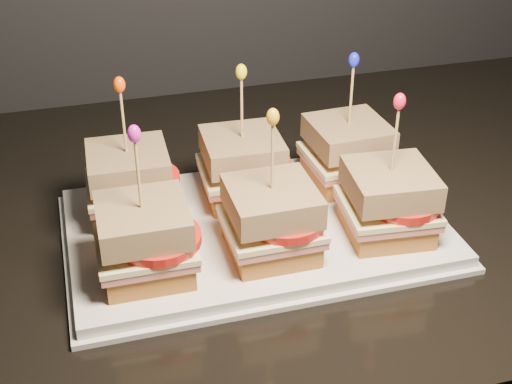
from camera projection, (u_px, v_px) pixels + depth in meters
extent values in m
cube|color=black|center=(369.00, 194.00, 0.88)|extent=(2.59, 0.67, 0.04)
cube|color=silver|center=(256.00, 228.00, 0.77)|extent=(0.39, 0.24, 0.02)
cube|color=silver|center=(256.00, 233.00, 0.77)|extent=(0.41, 0.26, 0.01)
cube|color=brown|center=(132.00, 203.00, 0.77)|extent=(0.08, 0.08, 0.02)
cube|color=#C35E58|center=(131.00, 190.00, 0.77)|extent=(0.09, 0.09, 0.01)
cube|color=#F6ECA4|center=(130.00, 185.00, 0.76)|extent=(0.09, 0.09, 0.01)
cylinder|color=red|center=(142.00, 180.00, 0.76)|extent=(0.08, 0.08, 0.01)
cube|color=#4D220A|center=(128.00, 164.00, 0.75)|extent=(0.09, 0.09, 0.03)
cylinder|color=tan|center=(124.00, 126.00, 0.73)|extent=(0.00, 0.00, 0.09)
ellipsoid|color=#FC4D06|center=(119.00, 85.00, 0.70)|extent=(0.01, 0.01, 0.02)
cube|color=brown|center=(243.00, 187.00, 0.80)|extent=(0.08, 0.08, 0.02)
cube|color=#C35E58|center=(242.00, 175.00, 0.80)|extent=(0.09, 0.09, 0.01)
cube|color=#F6ECA4|center=(242.00, 169.00, 0.79)|extent=(0.09, 0.09, 0.01)
cylinder|color=red|center=(254.00, 165.00, 0.79)|extent=(0.08, 0.08, 0.01)
cube|color=#4D220A|center=(242.00, 149.00, 0.78)|extent=(0.09, 0.09, 0.03)
cylinder|color=tan|center=(242.00, 112.00, 0.75)|extent=(0.00, 0.00, 0.09)
ellipsoid|color=#FDE609|center=(241.00, 72.00, 0.73)|extent=(0.01, 0.01, 0.02)
cube|color=brown|center=(346.00, 172.00, 0.83)|extent=(0.09, 0.09, 0.02)
cube|color=#C35E58|center=(346.00, 160.00, 0.82)|extent=(0.09, 0.09, 0.01)
cube|color=#F6ECA4|center=(347.00, 155.00, 0.82)|extent=(0.10, 0.09, 0.01)
cylinder|color=red|center=(359.00, 150.00, 0.81)|extent=(0.08, 0.08, 0.01)
cube|color=#4D220A|center=(348.00, 135.00, 0.81)|extent=(0.09, 0.09, 0.03)
cylinder|color=tan|center=(351.00, 99.00, 0.78)|extent=(0.00, 0.00, 0.09)
ellipsoid|color=#1622DF|center=(354.00, 60.00, 0.76)|extent=(0.01, 0.01, 0.02)
cube|color=brown|center=(147.00, 262.00, 0.68)|extent=(0.08, 0.08, 0.02)
cube|color=#C35E58|center=(146.00, 249.00, 0.67)|extent=(0.09, 0.09, 0.01)
cube|color=#F6ECA4|center=(145.00, 243.00, 0.67)|extent=(0.09, 0.09, 0.01)
cylinder|color=red|center=(158.00, 238.00, 0.66)|extent=(0.08, 0.08, 0.01)
cube|color=#4D220A|center=(143.00, 220.00, 0.66)|extent=(0.08, 0.08, 0.03)
cylinder|color=tan|center=(139.00, 179.00, 0.63)|extent=(0.00, 0.00, 0.09)
ellipsoid|color=#CC20AC|center=(134.00, 134.00, 0.61)|extent=(0.01, 0.01, 0.02)
cube|color=brown|center=(271.00, 242.00, 0.71)|extent=(0.08, 0.08, 0.02)
cube|color=#C35E58|center=(271.00, 229.00, 0.70)|extent=(0.09, 0.09, 0.01)
cube|color=#F6ECA4|center=(271.00, 223.00, 0.70)|extent=(0.09, 0.09, 0.01)
cylinder|color=red|center=(285.00, 218.00, 0.69)|extent=(0.08, 0.08, 0.01)
cube|color=#4D220A|center=(272.00, 201.00, 0.69)|extent=(0.08, 0.08, 0.03)
cylinder|color=tan|center=(272.00, 161.00, 0.66)|extent=(0.00, 0.00, 0.09)
ellipsoid|color=orange|center=(273.00, 117.00, 0.64)|extent=(0.01, 0.01, 0.02)
cube|color=brown|center=(386.00, 223.00, 0.74)|extent=(0.09, 0.09, 0.02)
cube|color=#C35E58|center=(387.00, 211.00, 0.73)|extent=(0.10, 0.09, 0.01)
cube|color=#F6ECA4|center=(388.00, 205.00, 0.73)|extent=(0.10, 0.10, 0.01)
cylinder|color=red|center=(402.00, 200.00, 0.72)|extent=(0.08, 0.08, 0.01)
cube|color=#4D220A|center=(390.00, 183.00, 0.71)|extent=(0.09, 0.09, 0.03)
cylinder|color=tan|center=(395.00, 144.00, 0.69)|extent=(0.00, 0.00, 0.09)
ellipsoid|color=#F11A3B|center=(400.00, 101.00, 0.67)|extent=(0.01, 0.01, 0.02)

